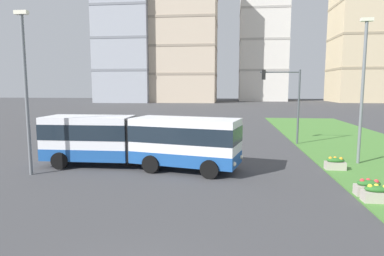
# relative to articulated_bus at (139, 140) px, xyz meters

# --- Properties ---
(articulated_bus) EXTENTS (11.92, 3.95, 3.00)m
(articulated_bus) POSITION_rel_articulated_bus_xyz_m (0.00, 0.00, 0.00)
(articulated_bus) COLOR white
(articulated_bus) RESTS_ON ground
(car_maroon_sedan) EXTENTS (4.54, 2.33, 1.58)m
(car_maroon_sedan) POSITION_rel_articulated_bus_xyz_m (-3.00, 5.64, -0.90)
(car_maroon_sedan) COLOR maroon
(car_maroon_sedan) RESTS_ON ground
(flower_planter_2) EXTENTS (1.10, 0.56, 0.74)m
(flower_planter_2) POSITION_rel_articulated_bus_xyz_m (11.31, -4.90, -1.23)
(flower_planter_2) COLOR #B7AD9E
(flower_planter_2) RESTS_ON grass_median
(flower_planter_3) EXTENTS (1.10, 0.56, 0.74)m
(flower_planter_3) POSITION_rel_articulated_bus_xyz_m (11.31, -4.08, -1.23)
(flower_planter_3) COLOR #B7AD9E
(flower_planter_3) RESTS_ON grass_median
(flower_planter_4) EXTENTS (1.10, 0.56, 0.74)m
(flower_planter_4) POSITION_rel_articulated_bus_xyz_m (11.31, 0.46, -1.23)
(flower_planter_4) COLOR #B7AD9E
(flower_planter_4) RESTS_ON grass_median
(traffic_light_far_right) EXTENTS (3.26, 0.28, 6.16)m
(traffic_light_far_right) POSITION_rel_articulated_bus_xyz_m (9.90, 9.11, 2.53)
(traffic_light_far_right) COLOR #474C51
(traffic_light_far_right) RESTS_ON ground
(streetlight_left) EXTENTS (0.70, 0.28, 8.67)m
(streetlight_left) POSITION_rel_articulated_bus_xyz_m (-5.47, -2.26, 3.12)
(streetlight_left) COLOR slate
(streetlight_left) RESTS_ON ground
(streetlight_median) EXTENTS (0.70, 0.28, 8.79)m
(streetlight_median) POSITION_rel_articulated_bus_xyz_m (13.21, 2.24, 3.18)
(streetlight_median) COLOR slate
(streetlight_median) RESTS_ON ground
(apartment_tower_west) EXTENTS (16.97, 16.15, 37.38)m
(apartment_tower_west) POSITION_rel_articulated_bus_xyz_m (-26.97, 83.60, 17.06)
(apartment_tower_west) COLOR #9EA3AD
(apartment_tower_west) RESTS_ON ground
(apartment_tower_westcentre) EXTENTS (19.68, 18.64, 41.08)m
(apartment_tower_westcentre) POSITION_rel_articulated_bus_xyz_m (-8.80, 86.87, 18.91)
(apartment_tower_westcentre) COLOR #C6B299
(apartment_tower_westcentre) RESTS_ON ground
(apartment_tower_centre) EXTENTS (15.78, 14.46, 49.33)m
(apartment_tower_centre) POSITION_rel_articulated_bus_xyz_m (16.43, 98.23, 23.03)
(apartment_tower_centre) COLOR silver
(apartment_tower_centre) RESTS_ON ground
(apartment_tower_eastcentre) EXTENTS (18.80, 17.29, 39.65)m
(apartment_tower_eastcentre) POSITION_rel_articulated_bus_xyz_m (47.21, 91.97, 18.19)
(apartment_tower_eastcentre) COLOR beige
(apartment_tower_eastcentre) RESTS_ON ground
(apartment_tower_east) EXTENTS (20.56, 16.43, 47.42)m
(apartment_tower_east) POSITION_rel_articulated_bus_xyz_m (49.20, 92.54, 22.07)
(apartment_tower_east) COLOR #9EA3AD
(apartment_tower_east) RESTS_ON ground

